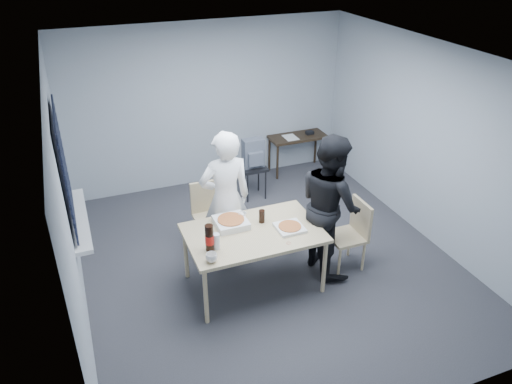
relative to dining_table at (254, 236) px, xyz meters
name	(u,v)px	position (x,y,z in m)	size (l,w,h in m)	color
room	(67,176)	(-1.86, 0.76, 0.75)	(5.00, 5.00, 5.00)	#2D2C31
dining_table	(254,236)	(0.00, 0.00, 0.00)	(1.54, 0.97, 0.75)	beige
chair_far	(209,210)	(-0.23, 1.03, -0.18)	(0.42, 0.42, 0.89)	beige
chair_right	(353,230)	(1.28, -0.07, -0.18)	(0.42, 0.42, 0.89)	beige
person_white	(226,200)	(-0.13, 0.59, 0.20)	(0.65, 0.42, 1.77)	white
person_black	(330,204)	(0.99, 0.02, 0.20)	(0.86, 0.47, 1.77)	black
side_table	(298,140)	(1.83, 2.64, -0.12)	(0.97, 0.43, 0.65)	#2D2216
stool	(253,173)	(0.78, 2.04, -0.27)	(0.38, 0.38, 0.53)	black
backpack	(253,154)	(0.78, 2.02, 0.06)	(0.32, 0.24, 0.45)	slate
pizza_box_a	(231,222)	(-0.19, 0.22, 0.10)	(0.36, 0.36, 0.09)	white
pizza_box_b	(290,227)	(0.41, -0.10, 0.08)	(0.31, 0.31, 0.04)	white
mug_a	(212,258)	(-0.61, -0.37, 0.11)	(0.12, 0.12, 0.10)	white
mug_b	(242,216)	(-0.03, 0.29, 0.11)	(0.10, 0.10, 0.09)	white
cola_glass	(262,216)	(0.17, 0.16, 0.14)	(0.07, 0.07, 0.16)	black
soda_bottle	(209,238)	(-0.56, -0.16, 0.21)	(0.10, 0.10, 0.31)	black
plastic_cups	(216,241)	(-0.49, -0.16, 0.15)	(0.08, 0.08, 0.18)	silver
rubber_band	(289,243)	(0.28, -0.36, 0.06)	(0.05, 0.05, 0.00)	red
papers	(290,137)	(1.68, 2.61, -0.04)	(0.21, 0.29, 0.00)	white
black_box	(310,133)	(2.05, 2.64, -0.01)	(0.12, 0.09, 0.05)	black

